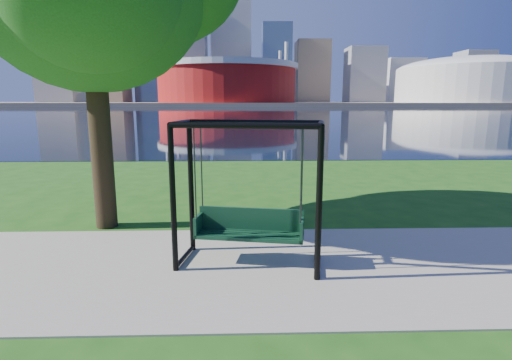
{
  "coord_description": "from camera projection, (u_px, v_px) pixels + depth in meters",
  "views": [
    {
      "loc": [
        0.03,
        -6.92,
        2.82
      ],
      "look_at": [
        0.23,
        0.0,
        1.45
      ],
      "focal_mm": 28.0,
      "sensor_mm": 36.0,
      "label": 1
    }
  ],
  "objects": [
    {
      "name": "arena",
      "position": [
        469.0,
        79.0,
        238.55
      ],
      "size": [
        84.0,
        84.0,
        26.56
      ],
      "color": "beige",
      "rests_on": "far_bank"
    },
    {
      "name": "swing",
      "position": [
        249.0,
        197.0,
        6.8
      ],
      "size": [
        2.59,
        1.47,
        2.5
      ],
      "rotation": [
        0.0,
        0.0,
        -0.18
      ],
      "color": "black",
      "rests_on": "ground"
    },
    {
      "name": "stadium",
      "position": [
        227.0,
        81.0,
        234.71
      ],
      "size": [
        83.0,
        83.0,
        32.0
      ],
      "color": "maroon",
      "rests_on": "far_bank"
    },
    {
      "name": "ground",
      "position": [
        243.0,
        257.0,
        7.33
      ],
      "size": [
        900.0,
        900.0,
        0.0
      ],
      "primitive_type": "plane",
      "color": "#1E5114",
      "rests_on": "ground"
    },
    {
      "name": "path",
      "position": [
        243.0,
        267.0,
        6.84
      ],
      "size": [
        120.0,
        4.0,
        0.03
      ],
      "primitive_type": "cube",
      "color": "#9E937F",
      "rests_on": "ground"
    },
    {
      "name": "far_bank",
      "position": [
        244.0,
        104.0,
        307.19
      ],
      "size": [
        900.0,
        228.0,
        2.0
      ],
      "primitive_type": "cube",
      "color": "#937F60",
      "rests_on": "ground"
    },
    {
      "name": "river",
      "position": [
        244.0,
        112.0,
        107.35
      ],
      "size": [
        900.0,
        180.0,
        0.02
      ],
      "primitive_type": "cube",
      "color": "black",
      "rests_on": "ground"
    },
    {
      "name": "skyline",
      "position": [
        238.0,
        58.0,
        313.42
      ],
      "size": [
        392.0,
        66.0,
        96.5
      ],
      "color": "gray",
      "rests_on": "far_bank"
    }
  ]
}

